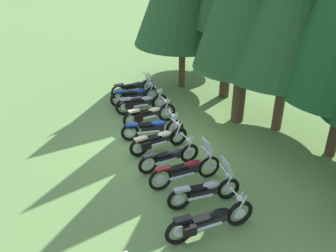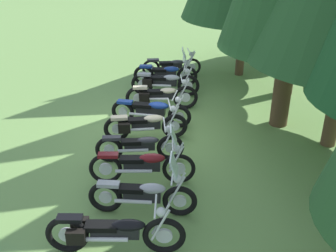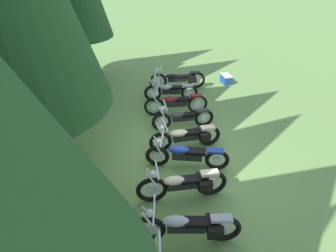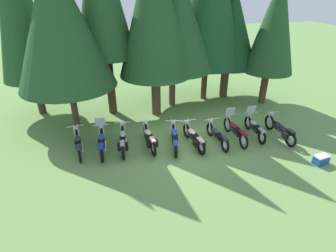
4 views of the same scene
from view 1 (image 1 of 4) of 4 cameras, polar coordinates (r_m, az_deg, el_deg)
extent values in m
plane|color=#6B934C|center=(13.07, -1.25, -2.77)|extent=(80.00, 80.00, 0.00)
torus|color=black|center=(17.31, -3.15, 6.37)|extent=(0.17, 0.68, 0.68)
cylinder|color=silver|center=(17.31, -3.15, 6.37)|extent=(0.08, 0.27, 0.26)
torus|color=black|center=(16.74, -7.98, 5.37)|extent=(0.17, 0.68, 0.68)
cylinder|color=silver|center=(16.74, -7.98, 5.37)|extent=(0.08, 0.27, 0.26)
cube|color=black|center=(16.98, -5.54, 6.16)|extent=(0.31, 0.79, 0.20)
ellipsoid|color=#2D2D33|center=(17.01, -4.90, 6.68)|extent=(0.34, 0.58, 0.16)
cube|color=black|center=(16.86, -6.23, 6.32)|extent=(0.32, 0.54, 0.10)
cube|color=#2D2D33|center=(16.65, -7.80, 6.44)|extent=(0.26, 0.46, 0.08)
cylinder|color=silver|center=(17.25, -3.48, 7.34)|extent=(0.08, 0.34, 0.65)
cylinder|color=silver|center=(17.11, -3.23, 7.17)|extent=(0.08, 0.34, 0.65)
cylinder|color=silver|center=(17.03, -3.63, 8.27)|extent=(0.72, 0.11, 0.04)
sphere|color=silver|center=(17.11, -3.35, 7.94)|extent=(0.19, 0.19, 0.17)
cylinder|color=silver|center=(16.82, -5.87, 5.68)|extent=(0.16, 0.78, 0.08)
torus|color=black|center=(16.25, -2.57, 5.03)|extent=(0.14, 0.74, 0.74)
cylinder|color=silver|center=(16.25, -2.57, 5.03)|extent=(0.06, 0.28, 0.28)
torus|color=black|center=(15.88, -7.89, 4.23)|extent=(0.14, 0.74, 0.74)
cylinder|color=silver|center=(15.88, -7.89, 4.23)|extent=(0.06, 0.28, 0.28)
cube|color=black|center=(16.01, -5.22, 4.99)|extent=(0.27, 0.77, 0.24)
ellipsoid|color=navy|center=(16.00, -4.51, 5.58)|extent=(0.32, 0.56, 0.19)
cube|color=black|center=(15.91, -5.98, 5.26)|extent=(0.30, 0.52, 0.10)
cube|color=navy|center=(15.77, -7.69, 5.41)|extent=(0.24, 0.45, 0.08)
cylinder|color=silver|center=(16.20, -2.90, 6.08)|extent=(0.06, 0.34, 0.65)
cylinder|color=silver|center=(16.04, -2.70, 5.87)|extent=(0.06, 0.34, 0.65)
cylinder|color=silver|center=(15.98, -3.10, 7.06)|extent=(0.70, 0.06, 0.04)
sphere|color=silver|center=(16.04, -2.78, 6.70)|extent=(0.18, 0.18, 0.17)
cylinder|color=silver|center=(15.87, -5.65, 4.42)|extent=(0.11, 0.77, 0.08)
cube|color=silver|center=(15.92, -3.05, 7.68)|extent=(0.45, 0.17, 0.39)
torus|color=black|center=(15.43, -1.28, 3.78)|extent=(0.19, 0.75, 0.74)
cylinder|color=silver|center=(15.43, -1.28, 3.78)|extent=(0.08, 0.29, 0.28)
torus|color=black|center=(15.11, -7.00, 3.03)|extent=(0.19, 0.75, 0.74)
cylinder|color=silver|center=(15.11, -7.00, 3.03)|extent=(0.08, 0.29, 0.28)
cube|color=black|center=(15.20, -4.12, 3.80)|extent=(0.27, 0.79, 0.25)
ellipsoid|color=#9EA0A8|center=(15.19, -3.35, 4.42)|extent=(0.30, 0.57, 0.19)
cube|color=black|center=(15.11, -4.93, 4.11)|extent=(0.28, 0.54, 0.10)
cube|color=#9EA0A8|center=(14.98, -6.77, 4.27)|extent=(0.22, 0.46, 0.08)
cylinder|color=silver|center=(15.36, -1.58, 4.88)|extent=(0.08, 0.34, 0.65)
cylinder|color=silver|center=(15.23, -1.43, 4.67)|extent=(0.08, 0.34, 0.65)
cylinder|color=silver|center=(15.14, -1.82, 5.91)|extent=(0.75, 0.11, 0.04)
sphere|color=silver|center=(15.21, -1.48, 5.53)|extent=(0.19, 0.19, 0.17)
cylinder|color=silver|center=(15.09, -4.64, 3.22)|extent=(0.15, 0.78, 0.08)
cube|color=black|center=(15.24, -6.40, 3.71)|extent=(0.17, 0.33, 0.26)
cube|color=black|center=(14.96, -6.15, 3.24)|extent=(0.17, 0.33, 0.26)
torus|color=black|center=(14.48, -0.21, 2.17)|extent=(0.15, 0.78, 0.77)
cylinder|color=silver|center=(14.48, -0.21, 2.17)|extent=(0.06, 0.30, 0.30)
torus|color=black|center=(13.98, -5.70, 1.03)|extent=(0.15, 0.78, 0.77)
cylinder|color=silver|center=(13.98, -5.70, 1.03)|extent=(0.06, 0.30, 0.30)
cube|color=black|center=(14.17, -2.91, 1.98)|extent=(0.25, 0.74, 0.23)
ellipsoid|color=beige|center=(14.18, -2.17, 2.64)|extent=(0.29, 0.53, 0.18)
cube|color=black|center=(14.05, -3.69, 2.22)|extent=(0.27, 0.50, 0.10)
cube|color=beige|center=(13.84, -5.46, 2.42)|extent=(0.22, 0.45, 0.08)
cylinder|color=silver|center=(14.40, -0.56, 3.32)|extent=(0.06, 0.34, 0.65)
cylinder|color=silver|center=(14.27, -0.29, 3.08)|extent=(0.06, 0.34, 0.65)
cylinder|color=silver|center=(14.16, -0.72, 4.38)|extent=(0.64, 0.07, 0.04)
sphere|color=silver|center=(14.25, -0.39, 4.00)|extent=(0.18, 0.18, 0.17)
cylinder|color=silver|center=(14.04, -3.30, 1.34)|extent=(0.11, 0.74, 0.08)
cube|color=black|center=(14.14, -5.20, 1.83)|extent=(0.15, 0.33, 0.26)
cube|color=black|center=(13.85, -4.70, 1.28)|extent=(0.15, 0.33, 0.26)
torus|color=black|center=(13.37, 1.07, -0.36)|extent=(0.25, 0.69, 0.68)
cylinder|color=silver|center=(13.37, 1.07, -0.36)|extent=(0.10, 0.26, 0.25)
torus|color=black|center=(13.14, -6.05, -1.05)|extent=(0.25, 0.69, 0.68)
cylinder|color=silver|center=(13.14, -6.05, -1.05)|extent=(0.10, 0.26, 0.25)
cube|color=black|center=(13.17, -2.47, -0.25)|extent=(0.38, 0.85, 0.27)
ellipsoid|color=navy|center=(13.13, -1.49, 0.48)|extent=(0.39, 0.63, 0.21)
cube|color=black|center=(13.08, -3.47, 0.18)|extent=(0.36, 0.59, 0.10)
cube|color=navy|center=(13.00, -5.77, 0.19)|extent=(0.29, 0.47, 0.08)
cylinder|color=silver|center=(13.29, 0.76, 0.91)|extent=(0.11, 0.34, 0.65)
cylinder|color=silver|center=(13.15, 0.91, 0.59)|extent=(0.11, 0.34, 0.65)
cylinder|color=silver|center=(13.05, 0.50, 2.04)|extent=(0.75, 0.18, 0.04)
sphere|color=silver|center=(13.12, 0.88, 1.60)|extent=(0.20, 0.20, 0.17)
cylinder|color=silver|center=(13.08, -3.16, -0.99)|extent=(0.24, 0.83, 0.08)
torus|color=black|center=(12.81, 1.64, -1.67)|extent=(0.20, 0.71, 0.70)
cylinder|color=silver|center=(12.81, 1.64, -1.67)|extent=(0.08, 0.27, 0.26)
torus|color=black|center=(12.19, -4.65, -3.41)|extent=(0.20, 0.71, 0.70)
cylinder|color=silver|center=(12.19, -4.65, -3.41)|extent=(0.08, 0.27, 0.26)
cube|color=black|center=(12.43, -1.43, -2.09)|extent=(0.31, 0.79, 0.24)
ellipsoid|color=beige|center=(12.44, -0.57, -1.26)|extent=(0.34, 0.57, 0.19)
cube|color=black|center=(12.28, -2.31, -1.86)|extent=(0.32, 0.54, 0.10)
cube|color=beige|center=(12.06, -4.36, -2.01)|extent=(0.25, 0.46, 0.08)
cylinder|color=silver|center=(12.70, 1.24, -0.40)|extent=(0.08, 0.34, 0.65)
cylinder|color=silver|center=(12.57, 1.62, -0.72)|extent=(0.08, 0.34, 0.65)
cylinder|color=silver|center=(12.44, 1.13, 0.73)|extent=(0.75, 0.12, 0.04)
sphere|color=silver|center=(12.54, 1.48, 0.33)|extent=(0.19, 0.19, 0.17)
cylinder|color=silver|center=(12.30, -1.82, -2.92)|extent=(0.16, 0.77, 0.08)
cube|color=black|center=(12.35, -4.17, -2.40)|extent=(0.17, 0.33, 0.26)
cube|color=black|center=(12.07, -3.45, -3.15)|extent=(0.17, 0.33, 0.26)
torus|color=black|center=(11.88, 3.42, -4.35)|extent=(0.15, 0.68, 0.67)
cylinder|color=silver|center=(11.88, 3.42, -4.35)|extent=(0.07, 0.26, 0.25)
torus|color=black|center=(11.32, -3.18, -6.14)|extent=(0.15, 0.68, 0.67)
cylinder|color=silver|center=(11.32, -3.18, -6.14)|extent=(0.07, 0.26, 0.25)
cube|color=black|center=(11.53, 0.21, -4.84)|extent=(0.23, 0.75, 0.21)
ellipsoid|color=#2D2D33|center=(11.54, 1.12, -4.06)|extent=(0.27, 0.54, 0.16)
cube|color=black|center=(11.40, -0.71, -4.67)|extent=(0.25, 0.50, 0.10)
cube|color=#2D2D33|center=(11.17, -2.84, -4.71)|extent=(0.20, 0.45, 0.08)
cylinder|color=silver|center=(11.75, 3.03, -3.03)|extent=(0.07, 0.34, 0.65)
cylinder|color=silver|center=(11.65, 3.37, -3.34)|extent=(0.07, 0.34, 0.65)
cylinder|color=silver|center=(11.49, 2.90, -1.83)|extent=(0.77, 0.09, 0.04)
sphere|color=silver|center=(11.59, 3.27, -2.25)|extent=(0.18, 0.18, 0.17)
cylinder|color=silver|center=(11.42, -0.27, -5.63)|extent=(0.13, 0.74, 0.08)
torus|color=black|center=(11.20, 6.55, -6.49)|extent=(0.10, 0.74, 0.74)
cylinder|color=silver|center=(11.20, 6.55, -6.49)|extent=(0.05, 0.29, 0.29)
torus|color=black|center=(10.61, -1.21, -8.49)|extent=(0.10, 0.74, 0.74)
cylinder|color=silver|center=(10.61, -1.21, -8.49)|extent=(0.05, 0.29, 0.29)
cube|color=black|center=(10.81, 2.80, -6.98)|extent=(0.21, 0.81, 0.26)
ellipsoid|color=maroon|center=(10.81, 3.89, -6.02)|extent=(0.26, 0.57, 0.20)
cube|color=black|center=(10.66, 1.73, -6.69)|extent=(0.24, 0.54, 0.10)
cube|color=maroon|center=(10.43, -0.81, -6.82)|extent=(0.19, 0.44, 0.08)
cylinder|color=silver|center=(11.07, 6.17, -5.09)|extent=(0.05, 0.34, 0.65)
cylinder|color=silver|center=(10.96, 6.55, -5.48)|extent=(0.05, 0.34, 0.65)
cylinder|color=silver|center=(10.80, 6.08, -3.88)|extent=(0.63, 0.04, 0.04)
sphere|color=silver|center=(10.90, 6.46, -4.31)|extent=(0.17, 0.17, 0.17)
cylinder|color=silver|center=(10.71, 2.22, -7.98)|extent=(0.09, 0.80, 0.08)
cube|color=silver|center=(10.71, 6.22, -3.04)|extent=(0.44, 0.16, 0.39)
torus|color=black|center=(10.44, 9.56, -9.80)|extent=(0.17, 0.70, 0.69)
cylinder|color=silver|center=(10.44, 9.56, -9.80)|extent=(0.07, 0.26, 0.26)
torus|color=black|center=(9.93, 1.76, -11.59)|extent=(0.17, 0.70, 0.69)
cylinder|color=silver|center=(9.93, 1.76, -11.59)|extent=(0.07, 0.26, 0.26)
cube|color=black|center=(10.09, 5.80, -10.19)|extent=(0.25, 0.75, 0.25)
ellipsoid|color=#9EA0A8|center=(10.07, 6.92, -9.25)|extent=(0.28, 0.54, 0.20)
cube|color=black|center=(9.95, 4.74, -9.87)|extent=(0.26, 0.51, 0.10)
cube|color=#9EA0A8|center=(9.76, 2.24, -10.04)|extent=(0.21, 0.45, 0.08)
cylinder|color=silver|center=(10.29, 9.20, -8.33)|extent=(0.07, 0.34, 0.65)
cylinder|color=silver|center=(10.18, 9.57, -8.78)|extent=(0.07, 0.34, 0.65)
cylinder|color=silver|center=(10.01, 9.12, -7.09)|extent=(0.76, 0.09, 0.04)
sphere|color=silver|center=(10.11, 9.53, -7.54)|extent=(0.18, 0.18, 0.17)
cylinder|color=silver|center=(10.01, 5.19, -11.21)|extent=(0.14, 0.74, 0.08)
cube|color=silver|center=(9.92, 9.30, -6.21)|extent=(0.45, 0.19, 0.39)
torus|color=black|center=(9.63, 11.32, -13.47)|extent=(0.12, 0.76, 0.76)
cylinder|color=silver|center=(9.63, 11.32, -13.47)|extent=(0.05, 0.29, 0.29)
torus|color=black|center=(8.99, 1.82, -16.42)|extent=(0.12, 0.76, 0.76)
cylinder|color=silver|center=(8.99, 1.82, -16.42)|extent=(0.05, 0.29, 0.29)
cube|color=black|center=(9.21, 6.80, -14.50)|extent=(0.22, 0.84, 0.22)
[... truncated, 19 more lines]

